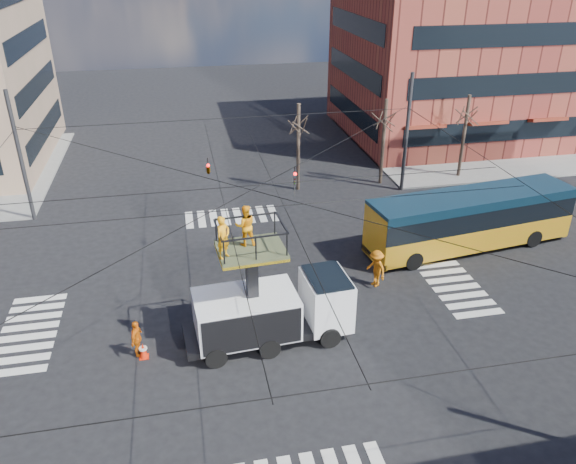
{
  "coord_description": "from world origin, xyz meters",
  "views": [
    {
      "loc": [
        -2.8,
        -21.72,
        15.04
      ],
      "look_at": [
        1.81,
        1.18,
        3.14
      ],
      "focal_mm": 35.0,
      "sensor_mm": 36.0,
      "label": 1
    }
  ],
  "objects_px": {
    "utility_truck": "(272,298)",
    "worker_ground": "(137,339)",
    "flagger": "(376,268)",
    "city_bus": "(470,219)",
    "traffic_cone": "(143,350)"
  },
  "relations": [
    {
      "from": "city_bus",
      "to": "utility_truck",
      "type": "bearing_deg",
      "value": -161.53
    },
    {
      "from": "utility_truck",
      "to": "worker_ground",
      "type": "relative_size",
      "value": 4.3
    },
    {
      "from": "utility_truck",
      "to": "flagger",
      "type": "distance_m",
      "value": 6.64
    },
    {
      "from": "flagger",
      "to": "worker_ground",
      "type": "bearing_deg",
      "value": -93.67
    },
    {
      "from": "traffic_cone",
      "to": "flagger",
      "type": "xyz_separation_m",
      "value": [
        11.12,
        3.36,
        0.62
      ]
    },
    {
      "from": "traffic_cone",
      "to": "worker_ground",
      "type": "bearing_deg",
      "value": 137.74
    },
    {
      "from": "utility_truck",
      "to": "traffic_cone",
      "type": "height_order",
      "value": "utility_truck"
    },
    {
      "from": "utility_truck",
      "to": "worker_ground",
      "type": "height_order",
      "value": "utility_truck"
    },
    {
      "from": "city_bus",
      "to": "flagger",
      "type": "xyz_separation_m",
      "value": [
        -6.36,
        -2.84,
        -0.75
      ]
    },
    {
      "from": "traffic_cone",
      "to": "flagger",
      "type": "height_order",
      "value": "flagger"
    },
    {
      "from": "utility_truck",
      "to": "flagger",
      "type": "relative_size",
      "value": 3.68
    },
    {
      "from": "city_bus",
      "to": "worker_ground",
      "type": "distance_m",
      "value": 18.7
    },
    {
      "from": "flagger",
      "to": "city_bus",
      "type": "bearing_deg",
      "value": 94.7
    },
    {
      "from": "worker_ground",
      "to": "flagger",
      "type": "relative_size",
      "value": 0.85
    },
    {
      "from": "city_bus",
      "to": "traffic_cone",
      "type": "xyz_separation_m",
      "value": [
        -17.48,
        -6.21,
        -1.38
      ]
    }
  ]
}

